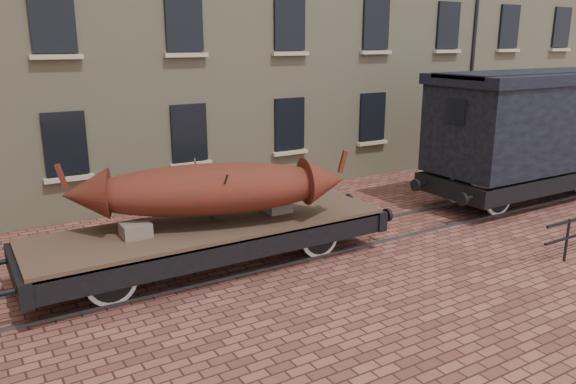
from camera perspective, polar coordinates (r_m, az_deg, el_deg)
ground at (r=14.57m, az=6.98°, el=-4.44°), size 90.00×90.00×0.00m
rail_track at (r=14.56m, az=6.98°, el=-4.33°), size 30.00×1.52×0.06m
flatcar_wagon at (r=12.34m, az=-7.76°, el=-4.09°), size 8.73×2.37×1.32m
iron_boat at (r=12.06m, az=-7.84°, el=0.35°), size 6.02×3.20×1.48m
goods_van at (r=18.76m, az=23.50°, el=6.68°), size 7.69×2.80×3.98m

